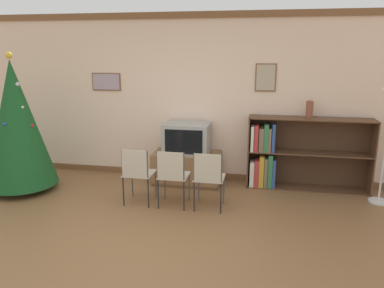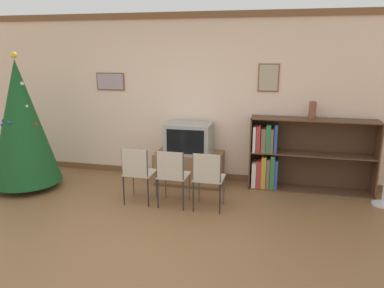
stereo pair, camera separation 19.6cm
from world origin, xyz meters
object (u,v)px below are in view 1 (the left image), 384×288
Objects in this scene: television at (187,138)px; folding_chair_left at (137,172)px; tv_console at (187,168)px; folding_chair_center at (172,175)px; christmas_tree at (17,124)px; folding_chair_right at (209,177)px; bookshelf at (286,155)px; vase at (309,109)px.

folding_chair_left is (-0.50, -0.98, -0.28)m from television.
tv_console is 1.32× the size of folding_chair_left.
folding_chair_center is at bearing 0.00° from folding_chair_left.
television is at bearing 17.39° from christmas_tree.
folding_chair_right is (2.95, -0.22, -0.57)m from christmas_tree.
folding_chair_center is (-0.00, -0.98, -0.28)m from television.
christmas_tree reaches higher than folding_chair_center.
folding_chair_center is at bearing -90.00° from television.
bookshelf reaches higher than folding_chair_left.
vase is at bearing 25.27° from folding_chair_left.
folding_chair_center reaches higher than tv_console.
folding_chair_center is 1.00× the size of folding_chair_right.
folding_chair_left and folding_chair_right have the same top height.
christmas_tree is 1.95× the size of tv_console.
tv_console is 4.15× the size of vase.
christmas_tree is 8.08× the size of vase.
folding_chair_right is (0.50, -0.99, 0.22)m from tv_console.
bookshelf reaches higher than folding_chair_center.
folding_chair_right is at bearing -63.12° from tv_console.
folding_chair_left is 1.00m from folding_chair_right.
christmas_tree reaches higher than folding_chair_right.
folding_chair_left is 3.16× the size of vase.
folding_chair_left is at bearing -154.73° from vase.
folding_chair_right is at bearing -63.06° from television.
folding_chair_left is at bearing -151.83° from bookshelf.
folding_chair_left is 0.50m from folding_chair_center.
christmas_tree is 2.56× the size of folding_chair_left.
folding_chair_left is at bearing 180.00° from folding_chair_right.
folding_chair_right is 3.16× the size of vase.
christmas_tree is 2.59m from television.
folding_chair_center is 0.44× the size of bookshelf.
christmas_tree is 2.04m from folding_chair_left.
vase is (2.36, 1.11, 0.78)m from folding_chair_left.
television is 0.87× the size of folding_chair_left.
vase is (1.86, 0.13, 0.50)m from television.
bookshelf is at bearing 4.28° from television.
folding_chair_left and folding_chair_center have the same top height.
television is 1.93m from vase.
television is 0.87× the size of folding_chair_right.
tv_console is at bearing 90.00° from television.
television reaches higher than folding_chair_center.
television reaches higher than folding_chair_right.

